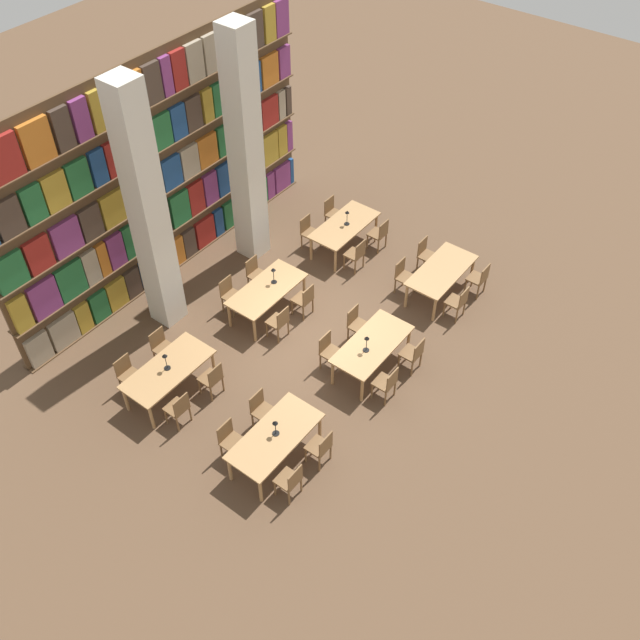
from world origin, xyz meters
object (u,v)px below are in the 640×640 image
chair_7 (357,324)px  reading_table_1 (372,346)px  chair_2 (321,447)px  chair_19 (256,273)px  desk_lamp_3 (273,273)px  chair_20 (356,254)px  reading_table_2 (442,272)px  pillar_center (245,150)px  desk_lamp_0 (275,425)px  desk_lamp_1 (367,341)px  chair_15 (162,347)px  chair_6 (413,353)px  chair_17 (230,294)px  pillar_left (148,213)px  chair_11 (426,254)px  reading_table_5 (344,227)px  chair_16 (279,321)px  chair_3 (262,409)px  chair_0 (290,480)px  chair_5 (329,351)px  reading_table_4 (267,291)px  desk_lamp_2 (165,359)px  chair_12 (178,408)px  chair_4 (387,383)px  chair_21 (309,231)px  reading_table_0 (275,438)px  chair_13 (128,374)px  desk_lamp_4 (347,215)px  chair_22 (379,234)px  chair_9 (404,276)px  reading_table_3 (168,371)px  chair_23 (333,212)px  chair_18 (304,299)px  chair_14 (212,378)px  chair_10 (479,278)px

chair_7 → reading_table_1: bearing=56.4°
chair_2 → chair_19: bearing=54.6°
desk_lamp_3 → chair_20: bearing=-18.8°
reading_table_2 → chair_19: (-2.58, 3.64, -0.17)m
reading_table_1 → pillar_center: bearing=72.8°
desk_lamp_0 → desk_lamp_1: 2.82m
pillar_center → chair_15: bearing=-166.5°
desk_lamp_3 → chair_6: bearing=-85.7°
chair_19 → chair_17: bearing=0.0°
pillar_left → desk_lamp_1: bearing=-74.2°
chair_11 → chair_19: (-3.13, 2.89, 0.00)m
reading_table_5 → chair_19: bearing=163.6°
reading_table_2 → chair_16: 4.11m
chair_3 → chair_11: same height
chair_0 → reading_table_2: size_ratio=0.46×
chair_3 → chair_5: (2.11, -0.12, 0.00)m
reading_table_4 → desk_lamp_2: bearing=179.1°
pillar_center → chair_12: (-5.10, -2.48, -2.51)m
chair_4 → chair_5: size_ratio=1.00×
chair_15 → chair_21: bearing=179.3°
reading_table_0 → chair_7: (3.60, 0.63, -0.17)m
chair_13 → chair_16: bearing=153.8°
chair_2 → desk_lamp_3: desk_lamp_3 is taller
desk_lamp_4 → reading_table_0: bearing=-155.9°
chair_6 → chair_13: (-4.14, 4.47, 0.00)m
reading_table_4 → reading_table_0: bearing=-137.4°
chair_3 → chair_11: size_ratio=1.00×
reading_table_1 → chair_6: 0.92m
reading_table_2 → reading_table_4: same height
chair_13 → chair_22: (7.15, -1.55, 0.00)m
chair_4 → reading_table_5: chair_4 is taller
desk_lamp_0 → chair_21: size_ratio=0.44×
pillar_left → chair_0: bearing=-110.5°
chair_11 → chair_16: same height
desk_lamp_1 → chair_9: 2.92m
reading_table_0 → reading_table_1: 3.11m
pillar_center → chair_4: 6.33m
reading_table_3 → chair_23: bearing=5.9°
pillar_left → reading_table_2: size_ratio=3.04×
chair_18 → chair_11: bearing=-24.1°
chair_7 → chair_11: same height
chair_9 → chair_20: size_ratio=1.00×
chair_14 → chair_22: size_ratio=1.00×
chair_5 → chair_7: size_ratio=1.00×
reading_table_0 → reading_table_5: (6.11, 2.79, 0.00)m
chair_5 → desk_lamp_4: desk_lamp_4 is taller
reading_table_0 → chair_7: 3.66m
chair_10 → desk_lamp_2: (-6.69, 3.69, 0.55)m
reading_table_0 → chair_13: (-0.54, 3.60, -0.17)m
desk_lamp_0 → chair_5: 2.65m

